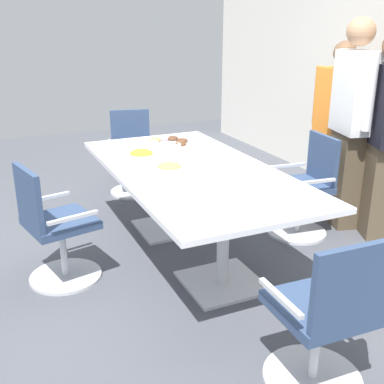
# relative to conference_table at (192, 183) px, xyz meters

# --- Properties ---
(ground_plane) EXTENTS (10.00, 10.00, 0.01)m
(ground_plane) POSITION_rel_conference_table_xyz_m (0.00, 0.00, -0.63)
(ground_plane) COLOR #4C4F56
(conference_table) EXTENTS (2.40, 1.20, 0.75)m
(conference_table) POSITION_rel_conference_table_xyz_m (0.00, 0.00, 0.00)
(conference_table) COLOR white
(conference_table) RESTS_ON ground
(office_chair_0) EXTENTS (0.56, 0.56, 0.91)m
(office_chair_0) POSITION_rel_conference_table_xyz_m (1.70, -0.02, -0.22)
(office_chair_0) COLOR silver
(office_chair_0) RESTS_ON ground
(office_chair_1) EXTENTS (0.59, 0.59, 0.91)m
(office_chair_1) POSITION_rel_conference_table_xyz_m (0.03, 1.10, -0.22)
(office_chair_1) COLOR silver
(office_chair_1) RESTS_ON ground
(office_chair_2) EXTENTS (0.64, 0.64, 0.91)m
(office_chair_2) POSITION_rel_conference_table_xyz_m (-1.70, 0.03, -0.22)
(office_chair_2) COLOR silver
(office_chair_2) RESTS_ON ground
(office_chair_3) EXTENTS (0.65, 0.65, 0.91)m
(office_chair_3) POSITION_rel_conference_table_xyz_m (-0.01, -1.10, -0.22)
(office_chair_3) COLOR silver
(office_chair_3) RESTS_ON ground
(person_standing_0) EXTENTS (0.61, 0.31, 1.68)m
(person_standing_0) POSITION_rel_conference_table_xyz_m (-0.29, 1.68, 0.25)
(person_standing_0) COLOR #232842
(person_standing_0) RESTS_ON ground
(person_standing_1) EXTENTS (0.61, 0.32, 1.89)m
(person_standing_1) POSITION_rel_conference_table_xyz_m (0.02, 1.56, 0.37)
(person_standing_1) COLOR brown
(person_standing_1) RESTS_ON ground
(person_standing_2) EXTENTS (0.59, 0.38, 1.78)m
(person_standing_2) POSITION_rel_conference_table_xyz_m (0.33, 1.66, 0.31)
(person_standing_2) COLOR brown
(person_standing_2) RESTS_ON ground
(snack_bowl_chips_orange) EXTENTS (0.21, 0.21, 0.12)m
(snack_bowl_chips_orange) POSITION_rel_conference_table_xyz_m (-0.29, -0.32, 0.18)
(snack_bowl_chips_orange) COLOR white
(snack_bowl_chips_orange) RESTS_ON conference_table
(snack_bowl_cookies) EXTENTS (0.20, 0.20, 0.09)m
(snack_bowl_cookies) POSITION_rel_conference_table_xyz_m (0.08, -0.23, 0.17)
(snack_bowl_cookies) COLOR beige
(snack_bowl_cookies) RESTS_ON conference_table
(donut_platter) EXTENTS (0.39, 0.39, 0.04)m
(donut_platter) POSITION_rel_conference_table_xyz_m (-0.80, 0.11, 0.14)
(donut_platter) COLOR white
(donut_platter) RESTS_ON conference_table
(plate_stack) EXTENTS (0.24, 0.24, 0.04)m
(plate_stack) POSITION_rel_conference_table_xyz_m (0.73, -0.20, 0.14)
(plate_stack) COLOR white
(plate_stack) RESTS_ON conference_table
(napkin_pile) EXTENTS (0.16, 0.16, 0.07)m
(napkin_pile) POSITION_rel_conference_table_xyz_m (-0.46, 0.34, 0.16)
(napkin_pile) COLOR white
(napkin_pile) RESTS_ON conference_table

